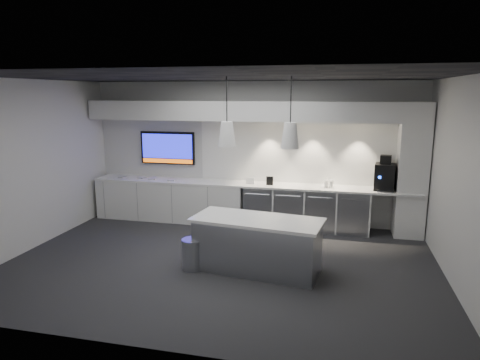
% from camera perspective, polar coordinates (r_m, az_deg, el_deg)
% --- Properties ---
extents(floor, '(7.00, 7.00, 0.00)m').
position_cam_1_polar(floor, '(7.20, -2.60, -11.02)').
color(floor, '#28292B').
rests_on(floor, ground).
extents(ceiling, '(7.00, 7.00, 0.00)m').
position_cam_1_polar(ceiling, '(6.65, -2.84, 13.59)').
color(ceiling, black).
rests_on(ceiling, wall_back).
extents(wall_back, '(7.00, 0.00, 7.00)m').
position_cam_1_polar(wall_back, '(9.17, 1.56, 3.63)').
color(wall_back, silver).
rests_on(wall_back, floor).
extents(wall_front, '(7.00, 0.00, 7.00)m').
position_cam_1_polar(wall_front, '(4.48, -11.51, -5.03)').
color(wall_front, silver).
rests_on(wall_front, floor).
extents(wall_left, '(0.00, 7.00, 7.00)m').
position_cam_1_polar(wall_left, '(8.42, -26.31, 1.73)').
color(wall_left, silver).
rests_on(wall_left, floor).
extents(wall_right, '(0.00, 7.00, 7.00)m').
position_cam_1_polar(wall_right, '(6.73, 27.32, -0.56)').
color(wall_right, silver).
rests_on(wall_right, floor).
extents(back_counter, '(6.80, 0.65, 0.04)m').
position_cam_1_polar(back_counter, '(8.96, 1.12, -0.58)').
color(back_counter, white).
rests_on(back_counter, left_base_cabinets).
extents(left_base_cabinets, '(3.30, 0.63, 0.86)m').
position_cam_1_polar(left_base_cabinets, '(9.57, -9.20, -2.70)').
color(left_base_cabinets, white).
rests_on(left_base_cabinets, floor).
extents(fridge_unit_a, '(0.60, 0.61, 0.85)m').
position_cam_1_polar(fridge_unit_a, '(9.02, 2.67, -3.48)').
color(fridge_unit_a, '#999CA2').
rests_on(fridge_unit_a, floor).
extents(fridge_unit_b, '(0.60, 0.61, 0.85)m').
position_cam_1_polar(fridge_unit_b, '(8.93, 6.65, -3.70)').
color(fridge_unit_b, '#999CA2').
rests_on(fridge_unit_b, floor).
extents(fridge_unit_c, '(0.60, 0.61, 0.85)m').
position_cam_1_polar(fridge_unit_c, '(8.89, 10.70, -3.90)').
color(fridge_unit_c, '#999CA2').
rests_on(fridge_unit_c, floor).
extents(fridge_unit_d, '(0.60, 0.61, 0.85)m').
position_cam_1_polar(fridge_unit_d, '(8.89, 14.77, -4.09)').
color(fridge_unit_d, '#999CA2').
rests_on(fridge_unit_d, floor).
extents(backsplash, '(4.60, 0.03, 1.30)m').
position_cam_1_polar(backsplash, '(8.98, 9.08, 3.65)').
color(backsplash, white).
rests_on(backsplash, wall_back).
extents(soffit, '(6.90, 0.60, 0.40)m').
position_cam_1_polar(soffit, '(8.79, 1.20, 9.19)').
color(soffit, white).
rests_on(soffit, wall_back).
extents(column, '(0.55, 0.55, 2.60)m').
position_cam_1_polar(column, '(8.82, 21.95, 1.17)').
color(column, white).
rests_on(column, floor).
extents(wall_tv, '(1.25, 0.07, 0.72)m').
position_cam_1_polar(wall_tv, '(9.67, -9.63, 4.24)').
color(wall_tv, black).
rests_on(wall_tv, wall_back).
extents(island, '(2.10, 1.12, 0.85)m').
position_cam_1_polar(island, '(6.78, 2.29, -8.59)').
color(island, '#999CA2').
rests_on(island, floor).
extents(bin, '(0.45, 0.45, 0.49)m').
position_cam_1_polar(bin, '(6.94, -6.31, -9.78)').
color(bin, '#999CA2').
rests_on(bin, floor).
extents(coffee_machine, '(0.42, 0.58, 0.68)m').
position_cam_1_polar(coffee_machine, '(8.78, 18.73, 0.54)').
color(coffee_machine, black).
rests_on(coffee_machine, back_counter).
extents(sign_black, '(0.14, 0.04, 0.18)m').
position_cam_1_polar(sign_black, '(8.79, 3.97, -0.11)').
color(sign_black, black).
rests_on(sign_black, back_counter).
extents(sign_white, '(0.18, 0.03, 0.14)m').
position_cam_1_polar(sign_white, '(8.90, 1.35, -0.07)').
color(sign_white, white).
rests_on(sign_white, back_counter).
extents(cup_cluster, '(0.17, 0.17, 0.15)m').
position_cam_1_polar(cup_cluster, '(8.74, 11.75, -0.51)').
color(cup_cluster, white).
rests_on(cup_cluster, back_counter).
extents(tray_a, '(0.20, 0.20, 0.02)m').
position_cam_1_polar(tray_a, '(9.91, -15.38, 0.38)').
color(tray_a, '#B6B6B6').
rests_on(tray_a, back_counter).
extents(tray_b, '(0.20, 0.20, 0.02)m').
position_cam_1_polar(tray_b, '(9.73, -12.89, 0.30)').
color(tray_b, '#B6B6B6').
rests_on(tray_b, back_counter).
extents(tray_c, '(0.19, 0.19, 0.02)m').
position_cam_1_polar(tray_c, '(9.58, -11.62, 0.18)').
color(tray_c, '#B6B6B6').
rests_on(tray_c, back_counter).
extents(tray_d, '(0.18, 0.18, 0.02)m').
position_cam_1_polar(tray_d, '(9.35, -9.11, -0.00)').
color(tray_d, '#B6B6B6').
rests_on(tray_d, back_counter).
extents(pendant_left, '(0.26, 0.26, 1.08)m').
position_cam_1_polar(pendant_left, '(6.50, -1.75, 6.18)').
color(pendant_left, white).
rests_on(pendant_left, ceiling).
extents(pendant_right, '(0.26, 0.26, 1.08)m').
position_cam_1_polar(pendant_right, '(6.32, 6.69, 5.96)').
color(pendant_right, white).
rests_on(pendant_right, ceiling).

